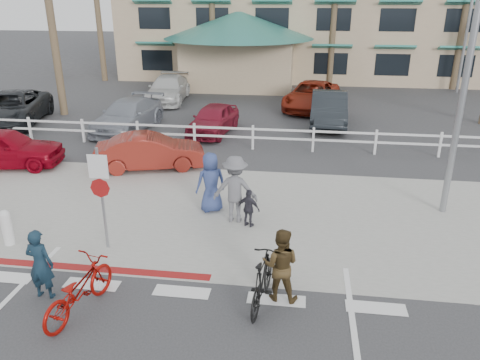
# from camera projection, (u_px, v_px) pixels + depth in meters

# --- Properties ---
(ground) EXTENTS (140.00, 140.00, 0.00)m
(ground) POSITION_uv_depth(u_px,v_px,m) (174.00, 310.00, 9.33)
(ground) COLOR #333335
(sidewalk_plaza) EXTENTS (22.00, 7.00, 0.01)m
(sidewalk_plaza) POSITION_uv_depth(u_px,v_px,m) (216.00, 213.00, 13.47)
(sidewalk_plaza) COLOR gray
(sidewalk_plaza) RESTS_ON ground
(cross_street) EXTENTS (40.00, 5.00, 0.01)m
(cross_street) POSITION_uv_depth(u_px,v_px,m) (236.00, 166.00, 17.15)
(cross_street) COLOR #333335
(cross_street) RESTS_ON ground
(parking_lot) EXTENTS (50.00, 16.00, 0.01)m
(parking_lot) POSITION_uv_depth(u_px,v_px,m) (261.00, 107.00, 25.89)
(parking_lot) COLOR #333335
(parking_lot) RESTS_ON ground
(curb_red) EXTENTS (7.00, 0.25, 0.02)m
(curb_red) POSITION_uv_depth(u_px,v_px,m) (62.00, 266.00, 10.82)
(curb_red) COLOR maroon
(curb_red) RESTS_ON ground
(rail_fence) EXTENTS (29.40, 0.16, 1.00)m
(rail_fence) POSITION_uv_depth(u_px,v_px,m) (255.00, 138.00, 18.74)
(rail_fence) COLOR silver
(rail_fence) RESTS_ON ground
(sign_post) EXTENTS (0.50, 0.10, 2.90)m
(sign_post) POSITION_uv_depth(u_px,v_px,m) (102.00, 194.00, 11.11)
(sign_post) COLOR gray
(sign_post) RESTS_ON ground
(bollard_0) EXTENTS (0.26, 0.26, 0.95)m
(bollard_0) POSITION_uv_depth(u_px,v_px,m) (7.00, 227.00, 11.61)
(bollard_0) COLOR silver
(bollard_0) RESTS_ON ground
(streetlight_0) EXTENTS (0.60, 2.00, 9.00)m
(streetlight_0) POSITION_uv_depth(u_px,v_px,m) (471.00, 52.00, 11.89)
(streetlight_0) COLOR gray
(streetlight_0) RESTS_ON ground
(streetlight_1) EXTENTS (0.60, 2.00, 9.50)m
(streetlight_1) POSITION_uv_depth(u_px,v_px,m) (470.00, 13.00, 28.12)
(streetlight_1) COLOR gray
(streetlight_1) RESTS_ON ground
(bike_red) EXTENTS (1.14, 2.11, 1.05)m
(bike_red) POSITION_uv_depth(u_px,v_px,m) (78.00, 289.00, 9.09)
(bike_red) COLOR #890A05
(bike_red) RESTS_ON ground
(rider_red) EXTENTS (0.58, 0.39, 1.55)m
(rider_red) POSITION_uv_depth(u_px,v_px,m) (40.00, 264.00, 9.48)
(rider_red) COLOR #112534
(rider_red) RESTS_ON ground
(bike_black) EXTENTS (0.75, 1.87, 1.09)m
(bike_black) POSITION_uv_depth(u_px,v_px,m) (262.00, 281.00, 9.34)
(bike_black) COLOR black
(bike_black) RESTS_ON ground
(rider_black) EXTENTS (0.83, 0.67, 1.59)m
(rider_black) POSITION_uv_depth(u_px,v_px,m) (280.00, 265.00, 9.42)
(rider_black) COLOR #423119
(rider_black) RESTS_ON ground
(pedestrian_a) EXTENTS (1.23, 0.72, 1.89)m
(pedestrian_a) POSITION_uv_depth(u_px,v_px,m) (235.00, 189.00, 12.66)
(pedestrian_a) COLOR slate
(pedestrian_a) RESTS_ON ground
(pedestrian_child) EXTENTS (0.68, 0.47, 1.08)m
(pedestrian_child) POSITION_uv_depth(u_px,v_px,m) (249.00, 208.00, 12.48)
(pedestrian_child) COLOR #2D2B35
(pedestrian_child) RESTS_ON ground
(pedestrian_b) EXTENTS (1.02, 0.90, 1.76)m
(pedestrian_b) POSITION_uv_depth(u_px,v_px,m) (211.00, 182.00, 13.29)
(pedestrian_b) COLOR navy
(pedestrian_b) RESTS_ON ground
(car_white_sedan) EXTENTS (4.06, 2.39, 1.26)m
(car_white_sedan) POSITION_uv_depth(u_px,v_px,m) (151.00, 152.00, 16.67)
(car_white_sedan) COLOR maroon
(car_white_sedan) RESTS_ON ground
(car_red_compact) EXTENTS (4.38, 2.31, 1.42)m
(car_red_compact) POSITION_uv_depth(u_px,v_px,m) (3.00, 148.00, 16.81)
(car_red_compact) COLOR maroon
(car_red_compact) RESTS_ON ground
(lot_car_0) EXTENTS (3.76, 6.01, 1.55)m
(lot_car_0) POSITION_uv_depth(u_px,v_px,m) (11.00, 109.00, 22.22)
(lot_car_0) COLOR black
(lot_car_0) RESTS_ON ground
(lot_car_1) EXTENTS (2.50, 4.96, 1.38)m
(lot_car_1) POSITION_uv_depth(u_px,v_px,m) (128.00, 115.00, 21.36)
(lot_car_1) COLOR gray
(lot_car_1) RESTS_ON ground
(lot_car_2) EXTENTS (2.10, 4.02, 1.31)m
(lot_car_2) POSITION_uv_depth(u_px,v_px,m) (213.00, 119.00, 20.87)
(lot_car_2) COLOR maroon
(lot_car_2) RESTS_ON ground
(lot_car_3) EXTENTS (1.81, 4.76, 1.55)m
(lot_car_3) POSITION_uv_depth(u_px,v_px,m) (329.00, 109.00, 22.19)
(lot_car_3) COLOR black
(lot_car_3) RESTS_ON ground
(lot_car_4) EXTENTS (2.41, 5.11, 1.44)m
(lot_car_4) POSITION_uv_depth(u_px,v_px,m) (168.00, 89.00, 27.03)
(lot_car_4) COLOR silver
(lot_car_4) RESTS_ON ground
(lot_car_5) EXTENTS (3.42, 5.58, 1.44)m
(lot_car_5) POSITION_uv_depth(u_px,v_px,m) (312.00, 96.00, 25.32)
(lot_car_5) COLOR maroon
(lot_car_5) RESTS_ON ground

